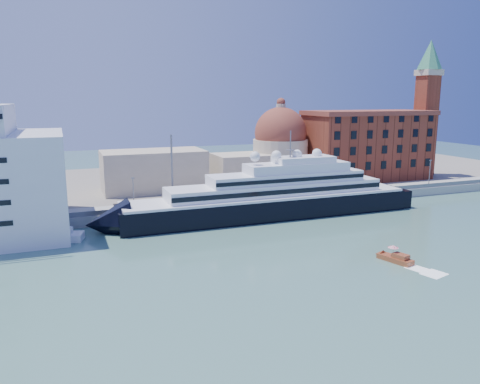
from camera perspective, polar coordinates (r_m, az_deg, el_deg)
name	(u,v)px	position (r m, az deg, el deg)	size (l,w,h in m)	color
ground	(306,244)	(97.15, 8.07, -6.27)	(400.00, 400.00, 0.00)	#3C6860
quay	(245,204)	(126.53, 0.61, -1.43)	(180.00, 10.00, 2.50)	gray
land	(202,180)	(164.65, -4.66, 1.44)	(260.00, 72.00, 2.00)	slate
quay_fence	(251,200)	(122.06, 1.39, -1.02)	(180.00, 0.10, 1.20)	slate
superyacht	(260,201)	(115.85, 2.50, -1.08)	(83.81, 11.62, 25.05)	black
service_barge	(52,237)	(105.38, -21.93, -5.12)	(13.69, 7.48, 2.93)	white
water_taxi	(396,258)	(90.31, 18.49, -7.64)	(3.93, 6.94, 3.13)	maroon
warehouse	(368,145)	(165.41, 15.29, 5.59)	(43.00, 19.00, 23.25)	maroon
campanile	(427,100)	(179.95, 21.83, 10.40)	(8.40, 8.40, 47.00)	maroon
church	(236,157)	(148.95, -0.47, 4.28)	(66.00, 18.00, 25.50)	beige
lamp_posts	(201,176)	(119.22, -4.74, 1.95)	(120.80, 2.40, 18.00)	slate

